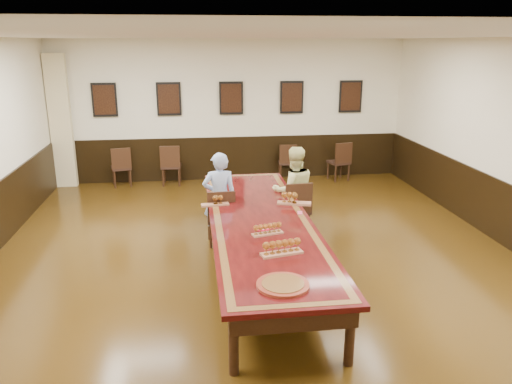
{
  "coord_description": "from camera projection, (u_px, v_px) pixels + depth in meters",
  "views": [
    {
      "loc": [
        -0.89,
        -6.49,
        3.13
      ],
      "look_at": [
        0.0,
        0.5,
        1.0
      ],
      "focal_mm": 35.0,
      "sensor_mm": 36.0,
      "label": 1
    }
  ],
  "objects": [
    {
      "name": "floor",
      "position": [
        260.0,
        269.0,
        7.18
      ],
      "size": [
        8.0,
        10.0,
        0.02
      ],
      "primitive_type": "cube",
      "color": "black",
      "rests_on": "ground"
    },
    {
      "name": "ceiling",
      "position": [
        261.0,
        35.0,
        6.25
      ],
      "size": [
        8.0,
        10.0,
        0.02
      ],
      "primitive_type": "cube",
      "color": "white",
      "rests_on": "floor"
    },
    {
      "name": "wall_back",
      "position": [
        231.0,
        111.0,
        11.47
      ],
      "size": [
        8.0,
        0.02,
        3.2
      ],
      "primitive_type": "cube",
      "color": "#F2EACA",
      "rests_on": "floor"
    },
    {
      "name": "chair_man",
      "position": [
        221.0,
        216.0,
        7.94
      ],
      "size": [
        0.45,
        0.49,
        0.93
      ],
      "primitive_type": null,
      "rotation": [
        0.0,
        0.0,
        3.18
      ],
      "color": "black",
      "rests_on": "floor"
    },
    {
      "name": "chair_woman",
      "position": [
        295.0,
        208.0,
        8.29
      ],
      "size": [
        0.49,
        0.53,
        0.96
      ],
      "primitive_type": null,
      "rotation": [
        0.0,
        0.0,
        3.23
      ],
      "color": "black",
      "rests_on": "floor"
    },
    {
      "name": "spare_chair_a",
      "position": [
        121.0,
        166.0,
        11.18
      ],
      "size": [
        0.51,
        0.54,
        0.9
      ],
      "primitive_type": null,
      "rotation": [
        0.0,
        0.0,
        3.37
      ],
      "color": "black",
      "rests_on": "floor"
    },
    {
      "name": "spare_chair_b",
      "position": [
        171.0,
        165.0,
        11.27
      ],
      "size": [
        0.46,
        0.49,
        0.93
      ],
      "primitive_type": null,
      "rotation": [
        0.0,
        0.0,
        3.1
      ],
      "color": "black",
      "rests_on": "floor"
    },
    {
      "name": "spare_chair_c",
      "position": [
        287.0,
        161.0,
        11.75
      ],
      "size": [
        0.44,
        0.47,
        0.86
      ],
      "primitive_type": null,
      "rotation": [
        0.0,
        0.0,
        3.05
      ],
      "color": "black",
      "rests_on": "floor"
    },
    {
      "name": "spare_chair_d",
      "position": [
        339.0,
        161.0,
        11.65
      ],
      "size": [
        0.53,
        0.56,
        0.92
      ],
      "primitive_type": null,
      "rotation": [
        0.0,
        0.0,
        3.4
      ],
      "color": "black",
      "rests_on": "floor"
    },
    {
      "name": "person_man",
      "position": [
        220.0,
        198.0,
        7.96
      ],
      "size": [
        0.55,
        0.37,
        1.48
      ],
      "primitive_type": "imported",
      "rotation": [
        0.0,
        0.0,
        3.18
      ],
      "color": "#4C75C0",
      "rests_on": "floor"
    },
    {
      "name": "person_woman",
      "position": [
        294.0,
        191.0,
        8.3
      ],
      "size": [
        0.79,
        0.64,
        1.5
      ],
      "primitive_type": "imported",
      "rotation": [
        0.0,
        0.0,
        3.23
      ],
      "color": "#E3E18D",
      "rests_on": "floor"
    },
    {
      "name": "pink_phone",
      "position": [
        300.0,
        213.0,
        7.21
      ],
      "size": [
        0.09,
        0.14,
        0.01
      ],
      "primitive_type": "cube",
      "rotation": [
        0.0,
        0.0,
        -0.17
      ],
      "color": "#D64767",
      "rests_on": "conference_table"
    },
    {
      "name": "curtain",
      "position": [
        61.0,
        122.0,
        10.88
      ],
      "size": [
        0.45,
        0.18,
        2.9
      ],
      "primitive_type": "cube",
      "color": "beige",
      "rests_on": "floor"
    },
    {
      "name": "wainscoting",
      "position": [
        260.0,
        236.0,
        7.03
      ],
      "size": [
        8.0,
        10.0,
        1.0
      ],
      "color": "black",
      "rests_on": "floor"
    },
    {
      "name": "conference_table",
      "position": [
        261.0,
        229.0,
        7.0
      ],
      "size": [
        1.4,
        5.0,
        0.76
      ],
      "color": "black",
      "rests_on": "floor"
    },
    {
      "name": "posters",
      "position": [
        231.0,
        98.0,
        11.31
      ],
      "size": [
        6.14,
        0.04,
        0.74
      ],
      "color": "black",
      "rests_on": "wall_back"
    },
    {
      "name": "flight_a",
      "position": [
        216.0,
        201.0,
        7.53
      ],
      "size": [
        0.43,
        0.17,
        0.16
      ],
      "color": "brown",
      "rests_on": "conference_table"
    },
    {
      "name": "flight_b",
      "position": [
        293.0,
        199.0,
        7.57
      ],
      "size": [
        0.54,
        0.27,
        0.19
      ],
      "color": "brown",
      "rests_on": "conference_table"
    },
    {
      "name": "flight_c",
      "position": [
        267.0,
        229.0,
        6.39
      ],
      "size": [
        0.43,
        0.23,
        0.15
      ],
      "color": "brown",
      "rests_on": "conference_table"
    },
    {
      "name": "flight_d",
      "position": [
        282.0,
        248.0,
        5.78
      ],
      "size": [
        0.52,
        0.26,
        0.19
      ],
      "color": "brown",
      "rests_on": "conference_table"
    },
    {
      "name": "red_plate_grp",
      "position": [
        264.0,
        229.0,
        6.58
      ],
      "size": [
        0.19,
        0.19,
        0.03
      ],
      "color": "red",
      "rests_on": "conference_table"
    },
    {
      "name": "carved_platter",
      "position": [
        283.0,
        285.0,
        5.04
      ],
      "size": [
        0.69,
        0.69,
        0.04
      ],
      "color": "maroon",
      "rests_on": "conference_table"
    }
  ]
}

